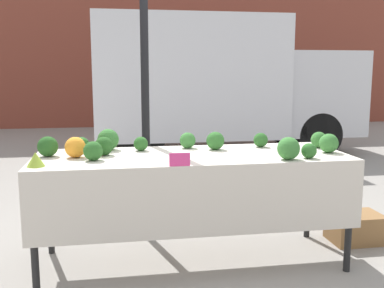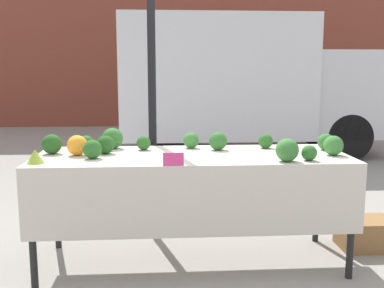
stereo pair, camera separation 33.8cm
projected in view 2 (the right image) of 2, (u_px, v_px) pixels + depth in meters
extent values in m
plane|color=gray|center=(192.00, 261.00, 3.53)|extent=(40.00, 40.00, 0.00)
cube|color=brown|center=(170.00, 20.00, 12.22)|extent=(16.00, 0.60, 5.76)
cylinder|color=black|center=(152.00, 86.00, 3.88)|extent=(0.07, 0.07, 2.70)
cube|color=silver|center=(214.00, 77.00, 8.04)|extent=(3.21, 2.07, 2.05)
cube|color=silver|center=(339.00, 93.00, 8.24)|extent=(1.44, 1.90, 1.48)
cylinder|color=black|center=(348.00, 137.00, 7.51)|extent=(0.78, 0.22, 0.78)
cylinder|color=black|center=(315.00, 125.00, 9.17)|extent=(0.78, 0.22, 0.78)
cylinder|color=black|center=(165.00, 139.00, 7.31)|extent=(0.78, 0.22, 0.78)
cylinder|color=black|center=(165.00, 127.00, 8.97)|extent=(0.78, 0.22, 0.78)
cube|color=beige|center=(192.00, 156.00, 3.40)|extent=(2.35, 0.84, 0.03)
cube|color=beige|center=(196.00, 204.00, 3.03)|extent=(2.35, 0.01, 0.47)
cylinder|color=black|center=(32.00, 230.00, 3.04)|extent=(0.05, 0.05, 0.83)
cylinder|color=black|center=(352.00, 223.00, 3.18)|extent=(0.05, 0.05, 0.83)
cylinder|color=black|center=(56.00, 200.00, 3.75)|extent=(0.05, 0.05, 0.83)
cylinder|color=black|center=(317.00, 196.00, 3.89)|extent=(0.05, 0.05, 0.83)
sphere|color=orange|center=(77.00, 145.00, 3.35)|extent=(0.15, 0.15, 0.15)
cone|color=#93B238|center=(35.00, 156.00, 3.06)|extent=(0.12, 0.12, 0.10)
sphere|color=#336B2D|center=(326.00, 142.00, 3.58)|extent=(0.13, 0.13, 0.13)
sphere|color=#285B23|center=(144.00, 143.00, 3.58)|extent=(0.11, 0.11, 0.11)
sphere|color=#387533|center=(333.00, 145.00, 3.35)|extent=(0.15, 0.15, 0.15)
sphere|color=#23511E|center=(105.00, 145.00, 3.41)|extent=(0.14, 0.14, 0.14)
sphere|color=#387533|center=(287.00, 150.00, 3.11)|extent=(0.16, 0.16, 0.16)
sphere|color=#285B23|center=(266.00, 141.00, 3.66)|extent=(0.12, 0.12, 0.12)
sphere|color=#2D6628|center=(309.00, 153.00, 3.15)|extent=(0.11, 0.11, 0.11)
sphere|color=#336B2D|center=(113.00, 138.00, 3.64)|extent=(0.17, 0.17, 0.17)
sphere|color=#23511E|center=(52.00, 144.00, 3.40)|extent=(0.15, 0.15, 0.15)
sphere|color=#387533|center=(191.00, 140.00, 3.66)|extent=(0.13, 0.13, 0.13)
sphere|color=#2D6628|center=(86.00, 143.00, 3.57)|extent=(0.12, 0.12, 0.12)
sphere|color=#2D6628|center=(218.00, 141.00, 3.57)|extent=(0.14, 0.14, 0.14)
sphere|color=#285B23|center=(92.00, 149.00, 3.22)|extent=(0.14, 0.14, 0.14)
cube|color=#E53D84|center=(173.00, 159.00, 2.98)|extent=(0.14, 0.01, 0.09)
cube|color=olive|center=(366.00, 234.00, 3.79)|extent=(0.44, 0.33, 0.25)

